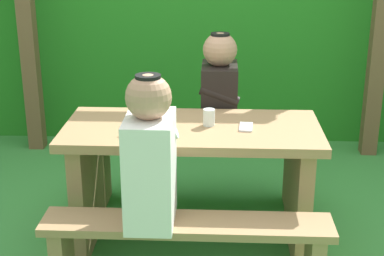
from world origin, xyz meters
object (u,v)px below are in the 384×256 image
object	(u,v)px
picnic_table	(192,165)
cell_phone	(246,127)
person_white_shirt	(150,156)
drinking_glass	(209,117)
bench_near	(187,243)
bench_far	(196,160)
person_black_coat	(219,94)
bottle_left	(155,107)

from	to	relation	value
picnic_table	cell_phone	bearing A→B (deg)	-2.70
person_white_shirt	drinking_glass	xyz separation A→B (m)	(0.26, 0.53, 0.01)
drinking_glass	bench_near	bearing A→B (deg)	-99.69
drinking_glass	cell_phone	xyz separation A→B (m)	(0.20, -0.03, -0.04)
bench_near	bench_far	size ratio (longest dim) A/B	1.00
bench_near	person_white_shirt	world-z (taller)	person_white_shirt
bench_near	drinking_glass	size ratio (longest dim) A/B	15.18
bench_far	person_black_coat	distance (m)	0.47
bench_far	cell_phone	world-z (taller)	cell_phone
person_white_shirt	drinking_glass	distance (m)	0.59
person_black_coat	drinking_glass	size ratio (longest dim) A/B	7.80
picnic_table	bench_near	xyz separation A→B (m)	(0.00, -0.52, -0.19)
bench_far	bottle_left	bearing A→B (deg)	-111.79
bench_near	cell_phone	bearing A→B (deg)	60.00
bench_near	person_black_coat	world-z (taller)	person_black_coat
bench_far	person_white_shirt	distance (m)	1.14
bench_near	drinking_glass	bearing A→B (deg)	80.31
person_black_coat	picnic_table	bearing A→B (deg)	-105.77
person_white_shirt	person_black_coat	size ratio (longest dim) A/B	1.00
picnic_table	bench_far	xyz separation A→B (m)	(0.00, 0.52, -0.19)
cell_phone	bench_far	bearing A→B (deg)	123.07
bottle_left	cell_phone	bearing A→B (deg)	-3.62
bottle_left	cell_phone	size ratio (longest dim) A/B	1.74
bench_near	person_white_shirt	distance (m)	0.48
bench_far	bottle_left	size ratio (longest dim) A/B	5.76
person_black_coat	bottle_left	size ratio (longest dim) A/B	2.96
person_white_shirt	person_black_coat	world-z (taller)	same
bench_far	cell_phone	distance (m)	0.74
bench_near	cell_phone	world-z (taller)	cell_phone
person_white_shirt	bottle_left	distance (m)	0.54
person_black_coat	drinking_glass	xyz separation A→B (m)	(-0.05, -0.50, 0.01)
person_black_coat	person_white_shirt	bearing A→B (deg)	-106.94
person_white_shirt	bottle_left	bearing A→B (deg)	93.45
drinking_glass	person_white_shirt	bearing A→B (deg)	-116.01
picnic_table	cell_phone	size ratio (longest dim) A/B	10.00
drinking_glass	bottle_left	bearing A→B (deg)	179.96
picnic_table	bottle_left	size ratio (longest dim) A/B	5.76
person_black_coat	drinking_glass	world-z (taller)	person_black_coat
bench_far	picnic_table	bearing A→B (deg)	-90.00
person_white_shirt	cell_phone	distance (m)	0.68
bottle_left	cell_phone	distance (m)	0.50
bench_far	person_black_coat	world-z (taller)	person_black_coat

